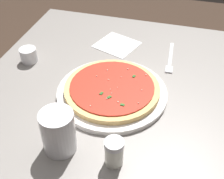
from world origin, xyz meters
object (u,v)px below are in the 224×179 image
pizza (112,88)px  napkin_folded_right (117,45)px  cup_small_sauce (29,55)px  fork (170,59)px  parmesan_shaker (114,152)px  serving_plate (112,93)px  cup_tall_drink (58,132)px

pizza → napkin_folded_right: pizza is taller
napkin_folded_right → cup_small_sauce: bearing=124.9°
cup_small_sauce → fork: size_ratio=0.30×
pizza → fork: size_ratio=1.52×
parmesan_shaker → fork: bearing=-8.8°
serving_plate → napkin_folded_right: size_ratio=2.34×
napkin_folded_right → fork: bearing=-101.9°
serving_plate → fork: serving_plate is taller
cup_tall_drink → parmesan_shaker: bearing=-93.0°
pizza → parmesan_shaker: size_ratio=3.83×
serving_plate → cup_tall_drink: size_ratio=2.89×
serving_plate → napkin_folded_right: bearing=12.0°
serving_plate → pizza: 0.02m
pizza → napkin_folded_right: 0.28m
serving_plate → cup_tall_drink: 0.24m
cup_small_sauce → napkin_folded_right: bearing=-55.1°
cup_tall_drink → napkin_folded_right: 0.51m
serving_plate → cup_small_sauce: 0.34m
cup_small_sauce → napkin_folded_right: size_ratio=0.40×
serving_plate → parmesan_shaker: parmesan_shaker is taller
cup_tall_drink → napkin_folded_right: size_ratio=0.81×
cup_tall_drink → fork: size_ratio=0.61×
cup_small_sauce → fork: bearing=-73.2°
cup_tall_drink → fork: (0.46, -0.21, -0.05)m
fork → parmesan_shaker: (-0.47, 0.07, 0.04)m
cup_small_sauce → serving_plate: bearing=-106.1°
cup_small_sauce → parmesan_shaker: parmesan_shaker is taller
napkin_folded_right → parmesan_shaker: 0.53m
napkin_folded_right → fork: fork is taller
cup_tall_drink → fork: 0.51m
pizza → napkin_folded_right: (0.28, 0.06, -0.02)m
pizza → fork: bearing=-31.7°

